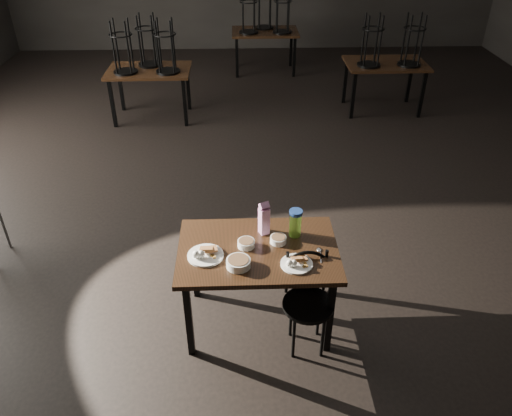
{
  "coord_description": "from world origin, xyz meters",
  "views": [
    {
      "loc": [
        -0.36,
        -4.88,
        3.06
      ],
      "look_at": [
        -0.23,
        -1.55,
        0.85
      ],
      "focal_mm": 35.0,
      "sensor_mm": 36.0,
      "label": 1
    }
  ],
  "objects_px": {
    "juice_carton": "(264,219)",
    "water_bottle": "(295,223)",
    "main_table": "(258,257)",
    "bentwood_chair": "(307,294)"
  },
  "relations": [
    {
      "from": "main_table",
      "to": "water_bottle",
      "type": "xyz_separation_m",
      "value": [
        0.29,
        0.16,
        0.19
      ]
    },
    {
      "from": "juice_carton",
      "to": "water_bottle",
      "type": "distance_m",
      "value": 0.24
    },
    {
      "from": "juice_carton",
      "to": "water_bottle",
      "type": "xyz_separation_m",
      "value": [
        0.24,
        -0.04,
        -0.01
      ]
    },
    {
      "from": "main_table",
      "to": "juice_carton",
      "type": "height_order",
      "value": "juice_carton"
    },
    {
      "from": "water_bottle",
      "to": "juice_carton",
      "type": "bearing_deg",
      "value": 170.28
    },
    {
      "from": "main_table",
      "to": "water_bottle",
      "type": "height_order",
      "value": "water_bottle"
    },
    {
      "from": "main_table",
      "to": "bentwood_chair",
      "type": "height_order",
      "value": "bentwood_chair"
    },
    {
      "from": "main_table",
      "to": "bentwood_chair",
      "type": "bearing_deg",
      "value": -30.97
    },
    {
      "from": "bentwood_chair",
      "to": "juice_carton",
      "type": "bearing_deg",
      "value": 123.9
    },
    {
      "from": "water_bottle",
      "to": "bentwood_chair",
      "type": "distance_m",
      "value": 0.54
    }
  ]
}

